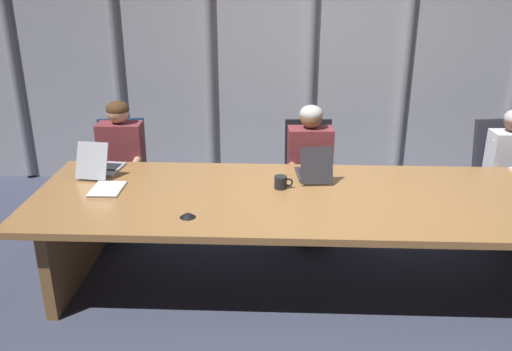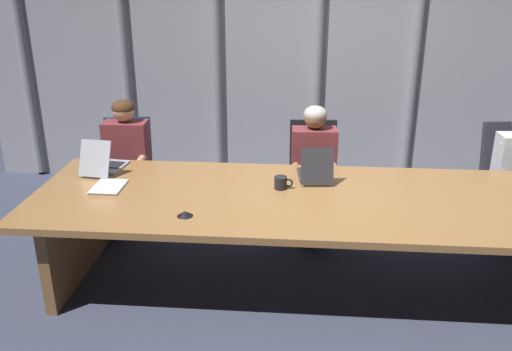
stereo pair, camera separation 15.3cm
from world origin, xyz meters
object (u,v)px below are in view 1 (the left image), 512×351
object	(u,v)px
person_left_end	(120,158)
office_chair_left_mid	(309,187)
laptop_left_mid	(314,171)
conference_mic_left_side	(188,215)
office_chair_center	(500,189)
coffee_mug_far	(281,182)
spiral_notepad	(107,190)
laptop_left_end	(101,166)
person_left_mid	(311,161)
office_chair_left_end	(124,184)

from	to	relation	value
person_left_end	office_chair_left_mid	bearing A→B (deg)	92.91
laptop_left_mid	conference_mic_left_side	size ratio (longest dim) A/B	3.72
office_chair_center	office_chair_left_mid	bearing A→B (deg)	-98.99
coffee_mug_far	spiral_notepad	distance (m)	1.30
office_chair_left_mid	laptop_left_mid	bearing A→B (deg)	-4.22
person_left_end	conference_mic_left_side	bearing A→B (deg)	30.19
laptop_left_end	office_chair_left_mid	bearing A→B (deg)	-62.01
office_chair_left_mid	person_left_mid	world-z (taller)	person_left_mid
laptop_left_end	conference_mic_left_side	world-z (taller)	laptop_left_end
coffee_mug_far	office_chair_center	bearing A→B (deg)	24.76
laptop_left_mid	office_chair_left_end	xyz separation A→B (m)	(-1.74, 0.71, -0.42)
laptop_left_end	laptop_left_mid	world-z (taller)	same
person_left_mid	laptop_left_mid	bearing A→B (deg)	-4.82
laptop_left_end	conference_mic_left_side	distance (m)	1.15
person_left_end	coffee_mug_far	size ratio (longest dim) A/B	8.36
laptop_left_mid	office_chair_left_end	distance (m)	1.93
office_chair_left_end	conference_mic_left_side	bearing A→B (deg)	21.48
laptop_left_end	office_chair_left_end	world-z (taller)	laptop_left_end
office_chair_left_end	coffee_mug_far	bearing A→B (deg)	48.75
office_chair_left_end	conference_mic_left_side	xyz separation A→B (m)	(0.87, -1.46, 0.39)
person_left_mid	office_chair_left_mid	bearing A→B (deg)	176.60
laptop_left_end	person_left_end	size ratio (longest dim) A/B	0.39
laptop_left_end	spiral_notepad	xyz separation A→B (m)	(0.16, -0.37, -0.05)
office_chair_left_end	coffee_mug_far	distance (m)	1.80
office_chair_center	laptop_left_mid	bearing A→B (deg)	-77.11
laptop_left_end	person_left_end	xyz separation A→B (m)	(-0.00, 0.51, -0.11)
laptop_left_mid	person_left_mid	world-z (taller)	person_left_mid
laptop_left_end	laptop_left_mid	bearing A→B (deg)	-84.74
office_chair_left_end	coffee_mug_far	world-z (taller)	office_chair_left_end
conference_mic_left_side	spiral_notepad	distance (m)	0.80
laptop_left_end	conference_mic_left_side	size ratio (longest dim) A/B	4.13
office_chair_left_end	person_left_mid	bearing A→B (deg)	75.69
office_chair_center	laptop_left_end	bearing A→B (deg)	-88.20
laptop_left_mid	person_left_end	world-z (taller)	person_left_end
office_chair_center	person_left_mid	xyz separation A→B (m)	(-1.76, -0.16, 0.30)
laptop_left_end	person_left_mid	size ratio (longest dim) A/B	0.39
office_chair_left_end	coffee_mug_far	size ratio (longest dim) A/B	6.72
conference_mic_left_side	office_chair_left_mid	bearing A→B (deg)	58.80
person_left_mid	conference_mic_left_side	bearing A→B (deg)	-37.82
conference_mic_left_side	spiral_notepad	bearing A→B (deg)	147.59
office_chair_left_mid	office_chair_center	world-z (taller)	office_chair_center
laptop_left_end	coffee_mug_far	distance (m)	1.47
office_chair_left_end	spiral_notepad	size ratio (longest dim) A/B	3.09
conference_mic_left_side	laptop_left_end	bearing A→B (deg)	136.13
person_left_mid	spiral_notepad	distance (m)	1.79
coffee_mug_far	person_left_end	bearing A→B (deg)	151.89
person_left_end	spiral_notepad	distance (m)	0.89
office_chair_center	spiral_notepad	bearing A→B (deg)	-81.72
laptop_left_end	office_chair_left_mid	distance (m)	1.89
office_chair_left_mid	conference_mic_left_side	size ratio (longest dim) A/B	8.69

